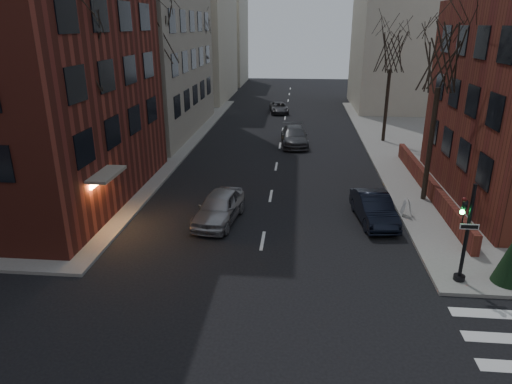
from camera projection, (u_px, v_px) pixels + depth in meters
The scene contains 18 objects.
low_wall_right at pixel (429, 185), 27.00m from camera, with size 0.35×16.00×1.00m, color maroon.
building_distant_la at pixel (176, 29), 59.87m from camera, with size 14.00×16.00×18.00m, color #B8B19C.
building_distant_ra at pixel (418, 39), 52.89m from camera, with size 14.00×14.00×16.00m, color #B8B19C.
building_distant_lb at pixel (215, 40), 76.26m from camera, with size 10.00×12.00×14.00m, color #B8B19C.
traffic_signal at pixel (464, 240), 17.34m from camera, with size 0.76×0.44×4.00m.
tree_left_a at pixel (79, 50), 21.23m from camera, with size 4.18×4.18×10.26m.
tree_left_b at pixel (156, 34), 32.28m from camera, with size 4.40×4.40×10.80m.
tree_left_c at pixel (198, 41), 45.65m from camera, with size 3.96×3.96×9.72m.
tree_right_a at pixel (442, 57), 23.55m from camera, with size 3.96×3.96×9.72m.
tree_right_b at pixel (392, 51), 36.77m from camera, with size 3.74×3.74×9.18m.
streetlamp_near at pixel (152, 110), 30.11m from camera, with size 0.36×0.36×6.28m.
streetlamp_far at pixel (209, 77), 48.78m from camera, with size 0.36×0.36×6.28m.
parked_sedan at pixel (374, 208), 23.37m from camera, with size 1.56×4.48×1.48m, color black.
car_lane_silver at pixel (219, 207), 23.35m from camera, with size 1.86×4.63×1.58m, color #939397.
car_lane_gray at pixel (294, 136), 38.21m from camera, with size 2.13×5.23×1.52m, color #3D3E42.
car_lane_far at pixel (279, 108), 52.10m from camera, with size 1.98×4.29×1.19m, color #3B3B3F.
sandwich_board at pixel (407, 207), 23.88m from camera, with size 0.38×0.53×0.85m, color silver.
evergreen_shrub at pixel (512, 258), 17.45m from camera, with size 1.24×1.24×2.06m, color black.
Camera 1 is at (1.52, -7.32, 9.62)m, focal length 32.00 mm.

